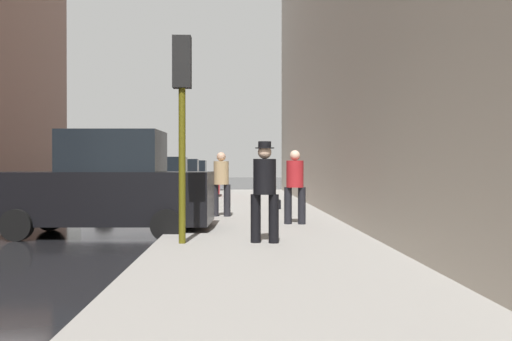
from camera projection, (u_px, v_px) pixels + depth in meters
sidewalk at (262, 233)px, 12.12m from camera, size 4.00×40.00×0.15m
parked_black_suv at (106, 187)px, 12.24m from camera, size 4.67×2.20×2.25m
parked_silver_sedan at (153, 185)px, 19.08m from camera, size 4.23×2.12×1.79m
parked_red_hatchback at (173, 180)px, 25.26m from camera, size 4.24×2.13×1.79m
parked_gray_coupe at (186, 177)px, 31.74m from camera, size 4.20×2.06×1.79m
fire_hydrant at (206, 196)px, 18.71m from camera, size 0.42×0.22×0.70m
traffic_light at (182, 93)px, 9.90m from camera, size 0.32×0.32×3.60m
pedestrian_in_tan_coat at (221, 181)px, 15.17m from camera, size 0.52×0.46×1.71m
pedestrian_in_red_jacket at (295, 183)px, 13.17m from camera, size 0.52×0.47×1.71m
pedestrian_with_fedora at (265, 187)px, 9.97m from camera, size 0.53×0.48×1.78m
rolling_suitcase at (200, 206)px, 14.40m from camera, size 0.39×0.58×1.04m
duffel_bag at (275, 204)px, 17.84m from camera, size 0.32×0.44×0.28m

